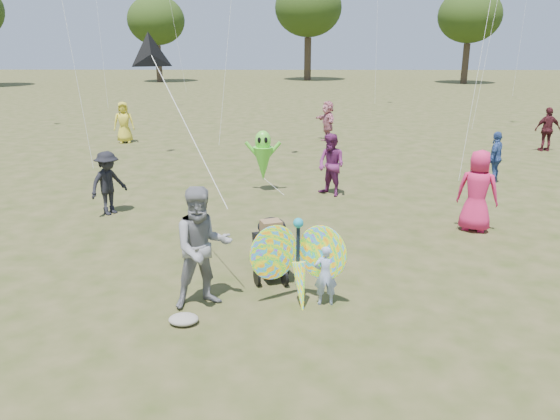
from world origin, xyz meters
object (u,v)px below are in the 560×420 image
(crowd_h, at_px, (547,129))
(jogging_stroller, at_px, (271,245))
(adult_man, at_px, (203,247))
(butterfly_kite, at_px, (299,263))
(crowd_a, at_px, (478,191))
(alien_kite, at_px, (263,158))
(crowd_e, at_px, (331,165))
(crowd_c, at_px, (496,157))
(crowd_b, at_px, (108,183))
(crowd_g, at_px, (124,122))
(crowd_j, at_px, (327,121))
(child_girl, at_px, (326,275))

(crowd_h, height_order, jogging_stroller, crowd_h)
(adult_man, height_order, butterfly_kite, adult_man)
(crowd_a, height_order, butterfly_kite, crowd_a)
(crowd_a, distance_m, alien_kite, 5.88)
(adult_man, xyz_separation_m, crowd_e, (2.50, 6.63, -0.13))
(crowd_c, xyz_separation_m, crowd_h, (3.83, 5.12, 0.07))
(butterfly_kite, bearing_deg, crowd_c, 53.50)
(crowd_c, distance_m, crowd_e, 5.22)
(crowd_b, bearing_deg, jogging_stroller, -97.23)
(crowd_a, relative_size, alien_kite, 1.05)
(adult_man, height_order, crowd_g, adult_man)
(crowd_h, xyz_separation_m, jogging_stroller, (-10.29, -12.12, -0.23))
(crowd_e, height_order, crowd_h, crowd_e)
(crowd_c, relative_size, crowd_j, 0.91)
(crowd_h, xyz_separation_m, crowd_j, (-8.36, 2.02, 0.01))
(jogging_stroller, relative_size, alien_kite, 0.65)
(crowd_e, relative_size, crowd_h, 1.01)
(crowd_c, bearing_deg, crowd_a, 10.84)
(crowd_e, relative_size, jogging_stroller, 1.51)
(crowd_j, height_order, butterfly_kite, crowd_j)
(jogging_stroller, relative_size, butterfly_kite, 0.65)
(adult_man, bearing_deg, crowd_g, 88.05)
(jogging_stroller, bearing_deg, child_girl, -70.75)
(crowd_h, xyz_separation_m, alien_kite, (-10.71, -6.24, 0.12))
(adult_man, bearing_deg, crowd_e, 46.78)
(crowd_h, bearing_deg, butterfly_kite, 48.73)
(crowd_j, bearing_deg, alien_kite, -34.96)
(crowd_e, height_order, crowd_j, crowd_j)
(crowd_j, bearing_deg, crowd_c, 13.36)
(child_girl, bearing_deg, crowd_a, -137.99)
(child_girl, relative_size, crowd_a, 0.56)
(crowd_c, bearing_deg, crowd_b, -37.38)
(child_girl, xyz_separation_m, alien_kite, (-1.31, 6.96, 0.46))
(crowd_a, distance_m, crowd_b, 8.63)
(crowd_h, distance_m, butterfly_kite, 16.47)
(adult_man, height_order, jogging_stroller, adult_man)
(crowd_a, distance_m, crowd_c, 4.82)
(crowd_b, xyz_separation_m, crowd_c, (10.55, 3.30, -0.00))
(crowd_e, xyz_separation_m, crowd_h, (8.83, 6.61, -0.01))
(crowd_b, distance_m, crowd_c, 11.05)
(crowd_e, height_order, alien_kite, alien_kite)
(jogging_stroller, xyz_separation_m, alien_kite, (-0.42, 5.88, 0.36))
(crowd_h, bearing_deg, child_girl, 49.90)
(crowd_g, bearing_deg, child_girl, -77.63)
(adult_man, distance_m, crowd_e, 7.09)
(crowd_e, distance_m, crowd_g, 11.49)
(crowd_j, relative_size, alien_kite, 0.99)
(child_girl, xyz_separation_m, crowd_b, (-4.98, 4.79, 0.27))
(crowd_b, distance_m, jogging_stroller, 5.52)
(crowd_g, relative_size, jogging_stroller, 1.51)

